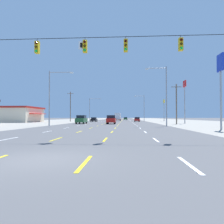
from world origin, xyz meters
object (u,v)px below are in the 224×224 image
suv_far_left_near (81,119)px  box_truck_center_turn_far (118,116)px  hatchback_far_right_midfar (137,119)px  streetlight_left_row_1 (91,108)px  sedan_far_left_mid (94,119)px  pole_sign_right_row_1 (185,92)px  pole_sign_right_row_2 (164,106)px  streetlight_right_row_1 (143,106)px  suv_center_turn_nearest (111,119)px  sedan_inner_right_farther (126,119)px  pole_sign_right_row_0 (221,74)px  streetlight_left_row_0 (52,94)px  streetlight_right_row_0 (164,92)px

suv_far_left_near → box_truck_center_turn_far: bearing=79.7°
hatchback_far_right_midfar → streetlight_left_row_1: 18.72m
sedan_far_left_mid → pole_sign_right_row_1: size_ratio=0.43×
pole_sign_right_row_2 → streetlight_right_row_1: 7.52m
suv_center_turn_nearest → sedan_inner_right_farther: 59.39m
hatchback_far_right_midfar → pole_sign_right_row_2: size_ratio=0.49×
sedan_inner_right_farther → streetlight_right_row_1: 30.59m
streetlight_left_row_1 → suv_far_left_near: bearing=-84.9°
box_truck_center_turn_far → pole_sign_right_row_1: bearing=-64.2°
suv_far_left_near → pole_sign_right_row_2: size_ratio=0.62×
pole_sign_right_row_2 → pole_sign_right_row_0: bearing=-92.6°
streetlight_left_row_0 → streetlight_right_row_0: streetlight_right_row_0 is taller
streetlight_right_row_0 → suv_far_left_near: bearing=143.7°
suv_far_left_near → pole_sign_right_row_0: pole_sign_right_row_0 is taller
sedan_inner_right_farther → pole_sign_right_row_1: size_ratio=0.43×
pole_sign_right_row_2 → streetlight_left_row_0: 49.37m
suv_far_left_near → hatchback_far_right_midfar: size_ratio=1.26×
suv_far_left_near → box_truck_center_turn_far: (7.10, 38.99, 0.81)m
box_truck_center_turn_far → streetlight_left_row_0: streetlight_left_row_0 is taller
streetlight_left_row_1 → streetlight_right_row_1: 19.42m
pole_sign_right_row_0 → streetlight_right_row_0: streetlight_right_row_0 is taller
sedan_inner_right_farther → streetlight_right_row_1: bearing=-77.7°
hatchback_far_right_midfar → pole_sign_right_row_0: pole_sign_right_row_0 is taller
sedan_inner_right_farther → streetlight_left_row_1: 32.54m
streetlight_right_row_1 → streetlight_left_row_0: bearing=-115.0°
suv_center_turn_nearest → streetlight_left_row_0: 16.09m
streetlight_right_row_0 → streetlight_right_row_1: size_ratio=1.06×
suv_far_left_near → streetlight_right_row_0: (16.85, -12.39, 4.78)m
sedan_far_left_mid → streetlight_right_row_0: size_ratio=0.44×
suv_far_left_near → streetlight_left_row_0: size_ratio=0.51×
box_truck_center_turn_far → sedan_inner_right_farther: (3.28, 19.92, -1.08)m
box_truck_center_turn_far → streetlight_right_row_1: bearing=-44.7°
hatchback_far_right_midfar → streetlight_right_row_1: 8.99m
box_truck_center_turn_far → streetlight_right_row_1: size_ratio=0.75×
pole_sign_right_row_0 → pole_sign_right_row_2: (2.27, 50.51, -1.25)m
sedan_inner_right_farther → pole_sign_right_row_1: (14.13, -55.87, 6.95)m
pole_sign_right_row_1 → pole_sign_right_row_0: bearing=-95.7°
hatchback_far_right_midfar → streetlight_left_row_1: streetlight_left_row_1 is taller
pole_sign_right_row_1 → streetlight_left_row_1: pole_sign_right_row_1 is taller
streetlight_right_row_0 → streetlight_left_row_1: 46.09m
pole_sign_right_row_0 → pole_sign_right_row_1: 24.74m
box_truck_center_turn_far → suv_far_left_near: bearing=-100.3°
pole_sign_right_row_2 → streetlight_left_row_1: 26.93m
hatchback_far_right_midfar → pole_sign_right_row_2: bearing=33.4°
pole_sign_right_row_0 → streetlight_left_row_0: streetlight_left_row_0 is taller
hatchback_far_right_midfar → suv_center_turn_nearest: bearing=-107.5°
pole_sign_right_row_1 → streetlight_right_row_0: 17.33m
streetlight_left_row_1 → sedan_inner_right_farther: bearing=66.3°
suv_center_turn_nearest → sedan_far_left_mid: suv_center_turn_nearest is taller
hatchback_far_right_midfar → pole_sign_right_row_0: size_ratio=0.41×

